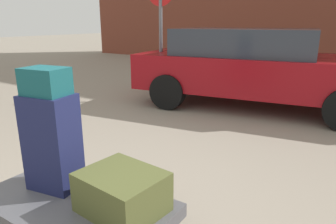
{
  "coord_description": "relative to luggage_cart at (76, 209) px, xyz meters",
  "views": [
    {
      "loc": [
        1.6,
        -1.25,
        1.54
      ],
      "look_at": [
        0.0,
        1.2,
        0.69
      ],
      "focal_mm": 33.28,
      "sensor_mm": 36.0,
      "label": 1
    }
  ],
  "objects": [
    {
      "name": "duffel_bag_teal_topmost_pile",
      "position": [
        -0.27,
        0.06,
        0.88
      ],
      "size": [
        0.33,
        0.26,
        0.19
      ],
      "primitive_type": "cube",
      "rotation": [
        0.0,
        0.0,
        0.16
      ],
      "color": "#144C51",
      "rests_on": "suitcase_navy_front_left"
    },
    {
      "name": "suitcase_olive_stacked_top",
      "position": [
        0.36,
        0.09,
        0.2
      ],
      "size": [
        0.56,
        0.48,
        0.27
      ],
      "primitive_type": "cube",
      "rotation": [
        0.0,
        0.0,
        -0.1
      ],
      "color": "#4C5128",
      "rests_on": "luggage_cart"
    },
    {
      "name": "no_parking_sign",
      "position": [
        -1.96,
        3.94,
        1.17
      ],
      "size": [
        0.49,
        0.16,
        2.32
      ],
      "color": "slate",
      "rests_on": "ground_plane"
    },
    {
      "name": "parked_car",
      "position": [
        -0.19,
        4.39,
        0.49
      ],
      "size": [
        4.52,
        2.42,
        1.42
      ],
      "color": "maroon",
      "rests_on": "ground_plane"
    },
    {
      "name": "suitcase_navy_front_left",
      "position": [
        -0.27,
        0.06,
        0.43
      ],
      "size": [
        0.39,
        0.32,
        0.71
      ],
      "primitive_type": "cube",
      "rotation": [
        0.0,
        0.0,
        0.18
      ],
      "color": "#191E47",
      "rests_on": "luggage_cart"
    },
    {
      "name": "luggage_cart",
      "position": [
        0.0,
        0.0,
        0.0
      ],
      "size": [
        1.36,
        0.78,
        0.34
      ],
      "color": "#4C4C51",
      "rests_on": "ground_plane"
    }
  ]
}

